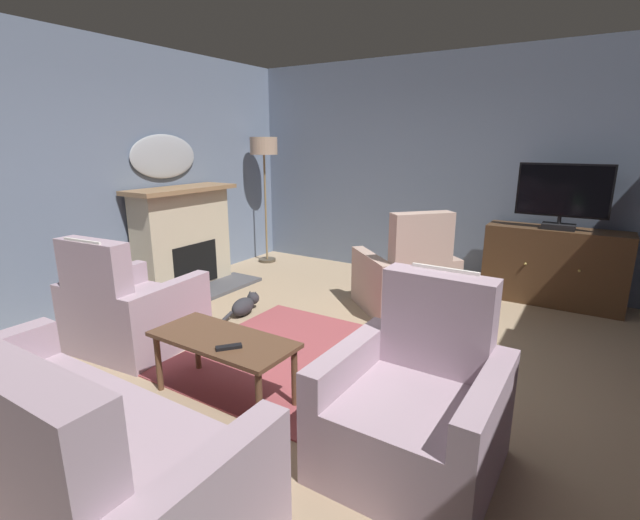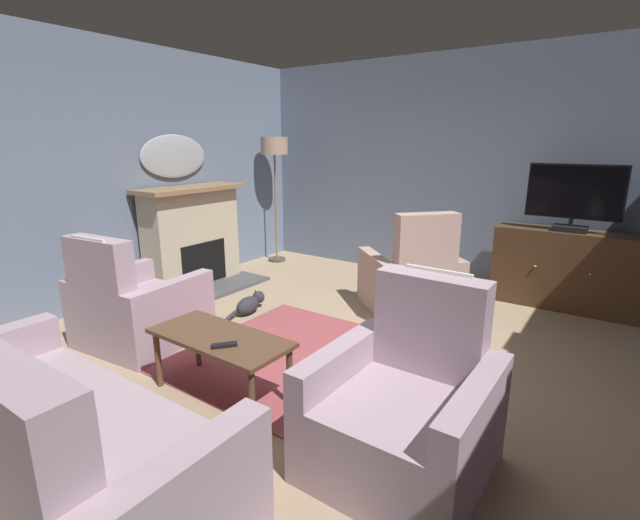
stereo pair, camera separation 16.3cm
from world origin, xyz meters
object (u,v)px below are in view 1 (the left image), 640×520
armchair_in_far_corner (406,280)px  armchair_near_window (415,410)px  sofa_floral (59,455)px  television (563,195)px  wall_mirror_oval (164,157)px  coffee_table (223,345)px  floor_lamp (264,156)px  tv_remote (229,347)px  cat (245,305)px  armchair_facing_sofa (132,312)px  fireplace (185,241)px  tv_cabinet (553,268)px

armchair_in_far_corner → armchair_near_window: bearing=-67.2°
sofa_floral → armchair_near_window: size_ratio=1.87×
television → armchair_near_window: bearing=-96.3°
wall_mirror_oval → coffee_table: size_ratio=0.89×
floor_lamp → armchair_in_far_corner: bearing=-17.8°
tv_remote → floor_lamp: 4.13m
cat → armchair_facing_sofa: bearing=-105.9°
fireplace → armchair_in_far_corner: fireplace is taller
wall_mirror_oval → floor_lamp: 1.56m
fireplace → tv_remote: size_ratio=8.32×
armchair_near_window → sofa_floral: bearing=-135.7°
armchair_facing_sofa → armchair_in_far_corner: size_ratio=0.84×
floor_lamp → fireplace: bearing=-92.0°
armchair_facing_sofa → cat: 1.19m
tv_remote → armchair_near_window: size_ratio=0.16×
tv_remote → armchair_facing_sofa: size_ratio=0.16×
television → tv_cabinet: bearing=90.0°
television → sofa_floral: 4.93m
cat → floor_lamp: 2.63m
fireplace → television: (3.93, 1.74, 0.64)m
television → sofa_floral: television is taller
armchair_facing_sofa → fireplace: bearing=122.1°
sofa_floral → floor_lamp: 5.03m
fireplace → floor_lamp: size_ratio=0.77×
tv_remote → floor_lamp: bearing=-105.7°
sofa_floral → floor_lamp: floor_lamp is taller
television → armchair_facing_sofa: size_ratio=0.87×
television → armchair_near_window: size_ratio=0.85×
sofa_floral → floor_lamp: bearing=117.0°
armchair_near_window → cat: size_ratio=1.64×
wall_mirror_oval → armchair_near_window: wall_mirror_oval is taller
tv_cabinet → television: 0.83m
coffee_table → sofa_floral: 1.20m
coffee_table → fireplace: bearing=143.4°
tv_cabinet → tv_remote: (-1.58, -3.52, 0.07)m
armchair_near_window → armchair_facing_sofa: bearing=177.4°
coffee_table → floor_lamp: floor_lamp is taller
fireplace → cat: fireplace is taller
sofa_floral → cat: bearing=112.8°
coffee_table → cat: size_ratio=1.63×
fireplace → armchair_in_far_corner: size_ratio=1.13×
wall_mirror_oval → fireplace: bearing=0.0°
wall_mirror_oval → armchair_facing_sofa: wall_mirror_oval is taller
armchair_facing_sofa → floor_lamp: bearing=105.9°
fireplace → wall_mirror_oval: wall_mirror_oval is taller
armchair_facing_sofa → cat: size_ratio=1.61×
tv_remote → armchair_in_far_corner: (0.27, 2.44, -0.14)m
coffee_table → armchair_in_far_corner: 2.37m
wall_mirror_oval → cat: bearing=-12.0°
armchair_in_far_corner → tv_cabinet: bearing=39.6°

